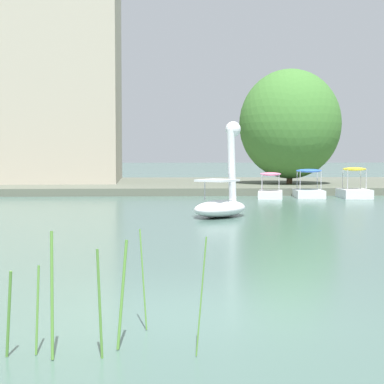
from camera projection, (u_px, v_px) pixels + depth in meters
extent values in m
plane|color=#47665B|center=(190.00, 313.00, 9.02)|extent=(408.37, 408.37, 0.00)
cube|color=#5B6051|center=(167.00, 185.00, 44.32)|extent=(129.66, 18.37, 0.43)
ellipsoid|color=white|center=(220.00, 209.00, 23.21)|extent=(2.84, 3.12, 0.63)
cylinder|color=white|center=(232.00, 166.00, 23.85)|extent=(0.52, 0.56, 2.82)
sphere|color=white|center=(233.00, 129.00, 23.85)|extent=(0.83, 0.83, 0.59)
cone|color=yellow|center=(236.00, 129.00, 24.05)|extent=(0.51, 0.53, 0.33)
cube|color=white|center=(217.00, 180.00, 22.97)|extent=(1.75, 1.78, 0.08)
cylinder|color=silver|center=(230.00, 191.00, 22.69)|extent=(0.04, 0.04, 0.75)
cylinder|color=silver|center=(205.00, 190.00, 23.28)|extent=(0.04, 0.04, 0.75)
cube|color=white|center=(270.00, 194.00, 33.59)|extent=(1.68, 2.51, 0.39)
ellipsoid|color=pink|center=(271.00, 174.00, 33.53)|extent=(1.32, 1.27, 0.20)
cylinder|color=#B7B7BF|center=(262.00, 182.00, 34.04)|extent=(0.04, 0.04, 0.91)
cylinder|color=#B7B7BF|center=(279.00, 182.00, 33.92)|extent=(0.04, 0.04, 0.91)
cylinder|color=#B7B7BF|center=(262.00, 183.00, 33.19)|extent=(0.04, 0.04, 0.91)
cylinder|color=#B7B7BF|center=(279.00, 183.00, 33.07)|extent=(0.04, 0.04, 0.91)
cube|color=white|center=(309.00, 194.00, 34.14)|extent=(1.69, 2.46, 0.42)
ellipsoid|color=blue|center=(309.00, 171.00, 34.07)|extent=(1.53, 1.63, 0.20)
cylinder|color=#B7B7BF|center=(297.00, 180.00, 34.72)|extent=(0.04, 0.04, 1.05)
cylinder|color=#B7B7BF|center=(317.00, 180.00, 34.69)|extent=(0.04, 0.04, 1.05)
cylinder|color=#B7B7BF|center=(300.00, 181.00, 33.51)|extent=(0.04, 0.04, 1.05)
cylinder|color=#B7B7BF|center=(321.00, 181.00, 33.47)|extent=(0.04, 0.04, 1.05)
cube|color=white|center=(354.00, 193.00, 33.84)|extent=(1.59, 2.39, 0.48)
ellipsoid|color=yellow|center=(354.00, 169.00, 33.76)|extent=(1.31, 1.38, 0.20)
cylinder|color=#B7B7BF|center=(343.00, 179.00, 34.32)|extent=(0.04, 0.04, 1.09)
cylinder|color=#B7B7BF|center=(361.00, 179.00, 34.33)|extent=(0.04, 0.04, 1.09)
cylinder|color=#B7B7BF|center=(348.00, 179.00, 33.26)|extent=(0.04, 0.04, 1.09)
cylinder|color=#B7B7BF|center=(366.00, 179.00, 33.27)|extent=(0.04, 0.04, 1.09)
cylinder|color=#4C3823|center=(290.00, 158.00, 41.10)|extent=(0.39, 0.39, 3.48)
ellipsoid|color=#427A33|center=(290.00, 124.00, 40.97)|extent=(7.38, 7.19, 7.22)
cylinder|color=#568E38|center=(9.00, 314.00, 6.98)|extent=(0.11, 0.12, 1.00)
cylinder|color=#568E38|center=(122.00, 294.00, 7.35)|extent=(0.13, 0.23, 1.28)
cylinder|color=#568E38|center=(52.00, 295.00, 6.99)|extent=(0.06, 0.24, 1.43)
cylinder|color=#568E38|center=(143.00, 279.00, 8.17)|extent=(0.11, 0.20, 1.31)
cylinder|color=#568E38|center=(100.00, 304.00, 6.96)|extent=(0.07, 0.04, 1.25)
cylinder|color=#568E38|center=(201.00, 296.00, 7.09)|extent=(0.14, 0.18, 1.35)
cylinder|color=#568E38|center=(37.00, 310.00, 7.15)|extent=(0.04, 0.17, 1.01)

